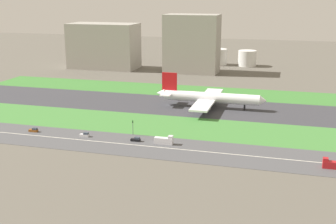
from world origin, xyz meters
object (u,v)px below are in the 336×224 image
at_px(truck_0, 164,140).
at_px(terminal_building, 104,46).
at_px(hangar_building, 192,44).
at_px(car_4, 85,135).
at_px(fuel_tank_west, 218,57).
at_px(car_1, 136,139).
at_px(truck_1, 333,165).
at_px(traffic_light, 133,127).
at_px(airliner, 208,97).
at_px(car_3, 34,130).
at_px(fuel_tank_centre, 247,58).

height_order(truck_0, terminal_building, terminal_building).
bearing_deg(hangar_building, car_4, -93.42).
bearing_deg(fuel_tank_west, car_1, -90.20).
relative_size(truck_1, traffic_light, 1.17).
distance_m(car_1, hangar_building, 184.03).
bearing_deg(truck_0, terminal_building, 120.58).
bearing_deg(fuel_tank_west, traffic_light, -91.34).
bearing_deg(fuel_tank_west, car_4, -96.57).
bearing_deg(airliner, fuel_tank_west, 97.07).
bearing_deg(hangar_building, traffic_light, -86.66).
xyz_separation_m(truck_0, terminal_building, (-107.56, 182.00, 17.98)).
bearing_deg(truck_1, car_3, -4.21).
xyz_separation_m(car_3, terminal_building, (-41.74, 182.00, 18.73)).
distance_m(airliner, fuel_tank_centre, 159.16).
distance_m(truck_0, fuel_tank_west, 227.42).
bearing_deg(airliner, truck_1, -51.06).
distance_m(fuel_tank_west, fuel_tank_centre, 26.74).
bearing_deg(car_3, airliner, 42.98).
height_order(car_1, car_3, same).
distance_m(truck_0, truck_1, 70.89).
distance_m(car_1, traffic_light, 9.70).
xyz_separation_m(airliner, fuel_tank_west, (-19.73, 159.00, 1.17)).
bearing_deg(terminal_building, car_1, -62.63).
bearing_deg(car_3, fuel_tank_west, 76.80).
bearing_deg(car_1, fuel_tank_west, 89.80).
relative_size(car_1, fuel_tank_centre, 0.27).
xyz_separation_m(airliner, hangar_building, (-35.01, 114.00, 17.78)).
height_order(car_1, hangar_building, hangar_building).
relative_size(car_1, fuel_tank_west, 0.27).
height_order(truck_1, traffic_light, traffic_light).
height_order(car_3, fuel_tank_centre, fuel_tank_centre).
bearing_deg(truck_0, car_3, 180.00).
relative_size(airliner, traffic_light, 9.03).
xyz_separation_m(airliner, terminal_building, (-114.72, 114.00, 13.42)).
bearing_deg(car_1, traffic_light, 118.53).
height_order(traffic_light, fuel_tank_west, fuel_tank_west).
xyz_separation_m(truck_0, car_4, (-38.71, 0.00, -0.75)).
relative_size(truck_0, hangar_building, 0.17).
relative_size(airliner, car_3, 14.77).
xyz_separation_m(airliner, truck_0, (-7.16, -68.00, -4.56)).
relative_size(truck_0, car_1, 1.91).
distance_m(truck_1, fuel_tank_west, 251.10).
bearing_deg(truck_1, traffic_light, -11.57).
relative_size(truck_0, terminal_building, 0.14).
bearing_deg(traffic_light, hangar_building, 93.34).
distance_m(terminal_building, fuel_tank_west, 105.82).
bearing_deg(fuel_tank_west, car_3, -103.20).
distance_m(airliner, traffic_light, 64.98).
distance_m(truck_1, car_4, 109.36).
relative_size(terminal_building, fuel_tank_centre, 3.65).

